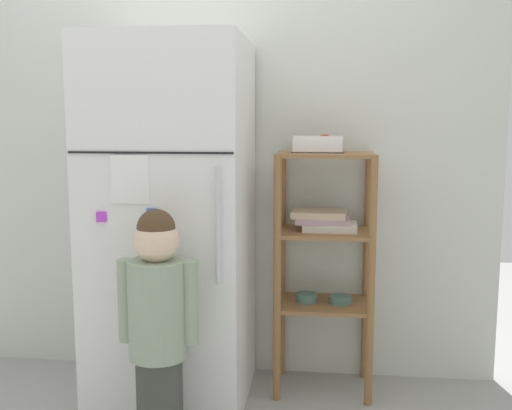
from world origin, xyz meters
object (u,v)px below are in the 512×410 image
object	(u,v)px
refrigerator	(172,224)
child_standing	(158,308)
fruit_bin	(318,145)
pantry_shelf_unit	(324,246)

from	to	relation	value
refrigerator	child_standing	world-z (taller)	refrigerator
child_standing	refrigerator	bearing A→B (deg)	97.70
refrigerator	fruit_bin	size ratio (longest dim) A/B	7.02
fruit_bin	child_standing	bearing A→B (deg)	-131.79
refrigerator	pantry_shelf_unit	xyz separation A→B (m)	(0.69, 0.16, -0.12)
refrigerator	child_standing	size ratio (longest dim) A/B	1.71
child_standing	fruit_bin	world-z (taller)	fruit_bin
child_standing	pantry_shelf_unit	distance (m)	0.91
child_standing	fruit_bin	size ratio (longest dim) A/B	4.11
pantry_shelf_unit	fruit_bin	size ratio (longest dim) A/B	4.88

